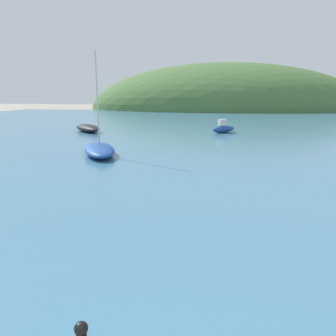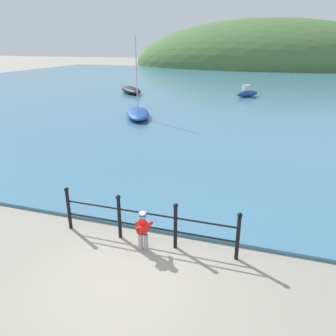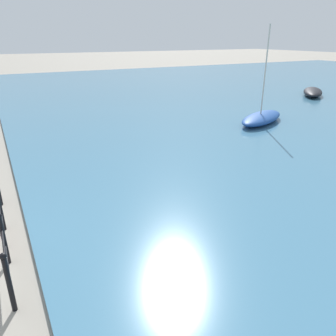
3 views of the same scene
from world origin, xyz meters
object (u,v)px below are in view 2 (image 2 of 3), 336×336
Objects in this scene: boat_nearest_quay at (131,90)px; boat_twin_mast at (138,113)px; child_in_coat at (143,228)px; boat_mid_harbor at (247,93)px.

boat_twin_mast is at bearing -63.93° from boat_nearest_quay.
boat_nearest_quay is (-4.90, 10.01, 0.01)m from boat_twin_mast.
boat_nearest_quay is (-10.67, 23.49, -0.22)m from child_in_coat.
boat_twin_mast reaches higher than child_in_coat.
boat_nearest_quay is at bearing 114.43° from child_in_coat.
boat_mid_harbor reaches higher than boat_nearest_quay.
boat_nearest_quay is (-10.97, -1.03, -0.06)m from boat_mid_harbor.
child_in_coat is 0.20× the size of boat_twin_mast.
boat_twin_mast is at bearing -118.80° from boat_mid_harbor.
boat_twin_mast is 2.24× the size of boat_mid_harbor.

